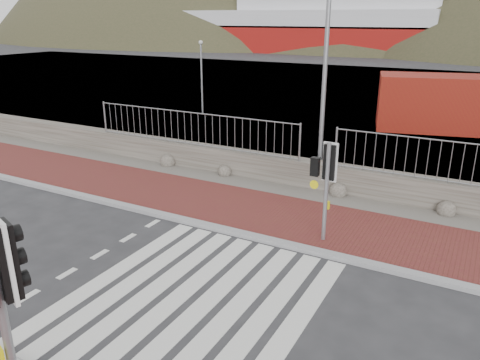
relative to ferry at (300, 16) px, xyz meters
The scene contains 13 objects.
ground 72.44m from the ferry, 70.05° to the right, with size 220.00×220.00×0.00m, color #28282B.
sidewalk_far 68.23m from the ferry, 68.75° to the right, with size 40.00×3.00×0.08m, color maroon.
kerb_far 69.63m from the ferry, 69.20° to the right, with size 40.00×0.25×0.12m, color gray.
zebra_crossing 72.43m from the ferry, 70.05° to the right, with size 4.62×5.60×0.01m.
gravel_strip 66.38m from the ferry, 68.13° to the right, with size 40.00×1.50×0.06m, color #59544C.
stone_wall 65.61m from the ferry, 67.86° to the right, with size 40.00×0.60×0.90m, color #4E4840.
railing 65.66m from the ferry, 67.91° to the right, with size 18.07×0.07×1.22m.
quay 47.29m from the ferry, 58.36° to the right, with size 120.00×40.00×0.50m, color #4C4C4F.
water 25.72m from the ferry, 11.47° to the right, with size 220.00×50.00×0.05m, color #3F4C54.
ferry is the anchor object (origin of this frame).
traffic_signal_far 69.41m from the ferry, 67.90° to the right, with size 0.62×0.24×2.58m.
streetlight 64.69m from the ferry, 67.67° to the right, with size 1.75×0.63×8.41m.
shipping_container 56.78m from the ferry, 61.16° to the right, with size 6.40×2.66×2.66m, color maroon.
Camera 1 is at (4.67, -6.63, 5.36)m, focal length 35.00 mm.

